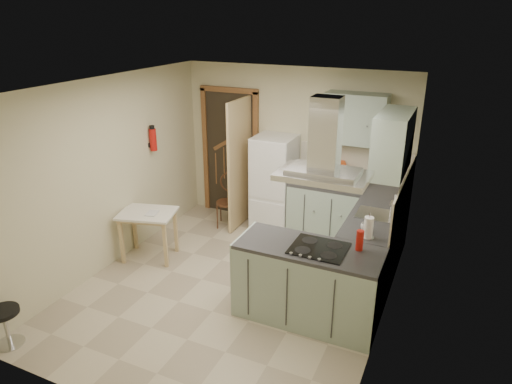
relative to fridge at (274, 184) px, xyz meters
The scene contains 28 objects.
floor 1.96m from the fridge, 83.66° to the right, with size 4.20×4.20×0.00m, color #BEB194.
ceiling 2.52m from the fridge, 83.66° to the right, with size 4.20×4.20×0.00m, color silver.
back_wall 0.62m from the fridge, 56.31° to the left, with size 3.60×3.60×0.00m, color beige.
left_wall 2.46m from the fridge, 131.63° to the right, with size 4.20×4.20×0.00m, color beige.
right_wall 2.74m from the fridge, 41.99° to the right, with size 4.20×4.20×0.00m, color beige.
doorway 0.99m from the fridge, 163.30° to the left, with size 1.10×0.12×2.10m, color brown.
fridge is the anchor object (origin of this frame).
counter_back 0.91m from the fridge, ahead, with size 1.08×0.60×0.90m, color #9EB2A0.
counter_right 1.85m from the fridge, 21.66° to the right, with size 0.60×1.95×0.90m, color #9EB2A0.
splashback 1.26m from the fridge, 13.94° to the left, with size 1.68×0.02×0.50m, color beige.
wall_cabinet_back 1.60m from the fridge, ahead, with size 0.85×0.35×0.70m, color #9EB2A0.
wall_cabinet_right 2.33m from the fridge, 27.50° to the right, with size 0.35×0.90×0.70m, color #9EB2A0.
peninsula 2.35m from the fridge, 58.26° to the right, with size 1.55×0.65×0.90m, color #9EB2A0.
hob 2.39m from the fridge, 56.21° to the right, with size 0.58×0.50×0.01m, color black.
extractor_hood 2.57m from the fridge, 56.21° to the right, with size 0.90×0.55×0.10m, color silver.
sink 1.91m from the fridge, 26.57° to the right, with size 0.45×0.40×0.01m, color silver.
fire_extinguisher 1.93m from the fridge, 149.70° to the right, with size 0.10×0.10×0.32m, color #B2140F.
drop_leaf_table 2.04m from the fridge, 127.27° to the right, with size 0.74×0.55×0.69m, color tan.
bentwood_chair 0.82m from the fridge, 162.11° to the right, with size 0.35×0.35×0.79m, color #532C1B.
stool 4.00m from the fridge, 111.40° to the right, with size 0.32×0.32×0.42m, color black.
microwave 0.77m from the fridge, ahead, with size 0.47×0.31×0.26m, color black.
kettle 1.33m from the fridge, ahead, with size 0.16×0.16×0.24m, color white.
cereal_box 1.06m from the fridge, 11.07° to the left, with size 0.07×0.19×0.28m, color #E2521A.
soap_bottle 1.95m from the fridge, 11.79° to the right, with size 0.08×0.08×0.17m, color #ADAEB9.
paper_towel 2.32m from the fridge, 41.07° to the right, with size 0.10×0.10×0.26m, color white.
cup 2.18m from the fridge, 38.88° to the right, with size 0.12×0.12×0.10m, color silver.
red_bottle 2.52m from the fridge, 46.81° to the right, with size 0.08×0.08×0.22m, color red.
book 2.01m from the fridge, 126.22° to the right, with size 0.14×0.19×0.09m, color #A83845.
Camera 1 is at (2.28, -4.32, 3.23)m, focal length 32.00 mm.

